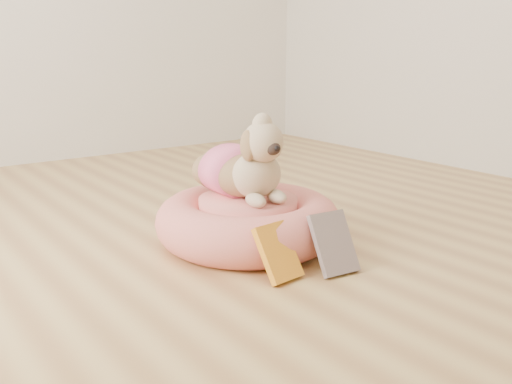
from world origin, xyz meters
TOP-DOWN VIEW (x-y plane):
  - floor at (0.00, 0.00)m, footprint 4.50×4.50m
  - pet_bed at (0.15, 0.20)m, footprint 0.70×0.70m
  - dog at (0.15, 0.22)m, footprint 0.33×0.46m
  - book_yellow at (0.03, -0.13)m, footprint 0.14×0.13m
  - book_white at (0.22, -0.19)m, footprint 0.15×0.14m

SIDE VIEW (x-z plane):
  - floor at x=0.00m, z-range 0.00..0.00m
  - pet_bed at x=0.15m, z-range 0.00..0.18m
  - book_yellow at x=0.03m, z-range 0.00..0.18m
  - book_white at x=0.22m, z-range 0.00..0.19m
  - dog at x=0.15m, z-range 0.18..0.51m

